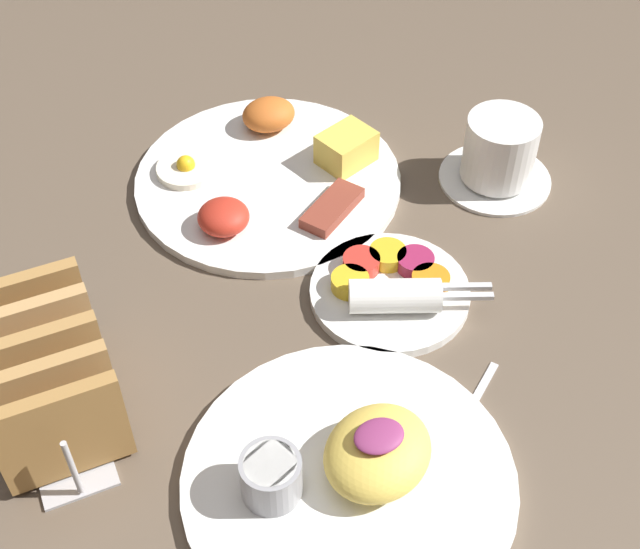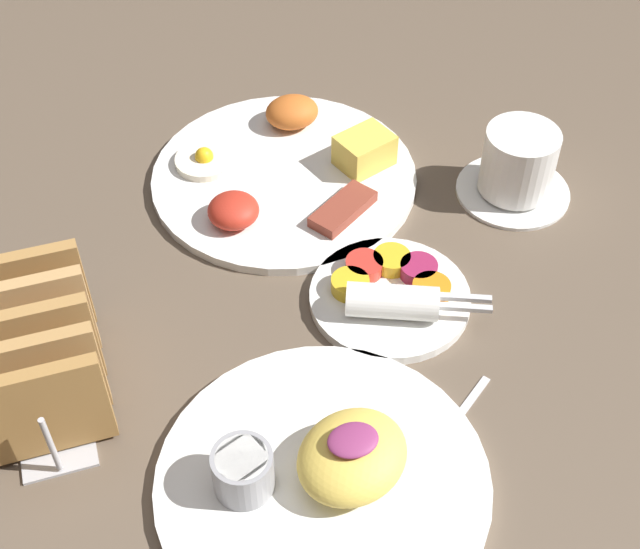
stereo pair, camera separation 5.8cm
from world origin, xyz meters
name	(u,v)px [view 2 (the right image)]	position (x,y,z in m)	size (l,w,h in m)	color
ground_plane	(258,353)	(0.00, 0.00, 0.00)	(3.00, 3.00, 0.00)	brown
plate_breakfast	(286,171)	(0.09, 0.22, 0.01)	(0.28, 0.28, 0.05)	white
plate_condiments	(391,293)	(0.13, 0.02, 0.01)	(0.16, 0.15, 0.04)	white
plate_foreground	(323,473)	(0.02, -0.14, 0.01)	(0.27, 0.27, 0.06)	white
toast_rack	(37,353)	(-0.18, 0.02, 0.05)	(0.10, 0.18, 0.10)	#B7B7BC
coffee_cup	(518,166)	(0.31, 0.13, 0.04)	(0.12, 0.12, 0.08)	white
teaspoon	(436,446)	(0.11, -0.14, 0.00)	(0.11, 0.08, 0.01)	silver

